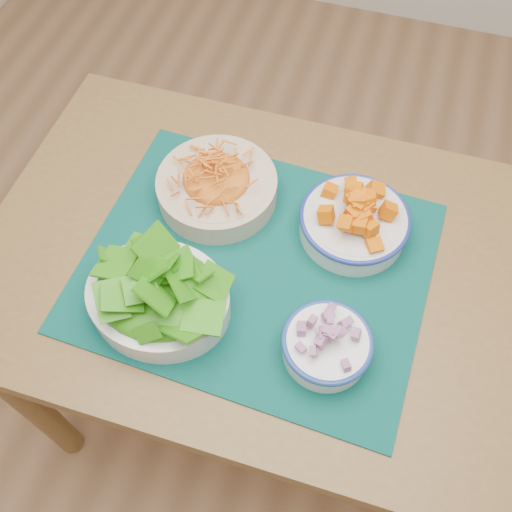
{
  "coord_description": "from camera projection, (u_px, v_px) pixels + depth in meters",
  "views": [
    {
      "loc": [
        0.08,
        -0.39,
        1.63
      ],
      "look_at": [
        -0.08,
        0.11,
        0.78
      ],
      "focal_mm": 40.0,
      "sensor_mm": 36.0,
      "label": 1
    }
  ],
  "objects": [
    {
      "name": "ground",
      "position": [
        270.0,
        442.0,
        1.6
      ],
      "size": [
        4.0,
        4.0,
        0.0
      ],
      "primitive_type": "plane",
      "color": "#AA7952",
      "rests_on": "ground"
    },
    {
      "name": "table",
      "position": [
        269.0,
        289.0,
        1.13
      ],
      "size": [
        1.07,
        0.72,
        0.75
      ],
      "rotation": [
        0.0,
        0.0,
        0.01
      ],
      "color": "brown",
      "rests_on": "ground"
    },
    {
      "name": "placemat",
      "position": [
        256.0,
        265.0,
        1.02
      ],
      "size": [
        0.62,
        0.52,
        0.0
      ],
      "primitive_type": "cube",
      "rotation": [
        0.0,
        0.0,
        -0.04
      ],
      "color": "#02302C",
      "rests_on": "table"
    },
    {
      "name": "carrot_bowl",
      "position": [
        217.0,
        182.0,
        1.07
      ],
      "size": [
        0.26,
        0.26,
        0.09
      ],
      "rotation": [
        0.0,
        0.0,
        0.15
      ],
      "color": "beige",
      "rests_on": "placemat"
    },
    {
      "name": "squash_bowl",
      "position": [
        355.0,
        218.0,
        1.02
      ],
      "size": [
        0.2,
        0.2,
        0.09
      ],
      "rotation": [
        0.0,
        0.0,
        0.03
      ],
      "color": "silver",
      "rests_on": "placemat"
    },
    {
      "name": "lettuce_bowl",
      "position": [
        157.0,
        292.0,
        0.93
      ],
      "size": [
        0.25,
        0.21,
        0.11
      ],
      "rotation": [
        0.0,
        0.0,
        -0.02
      ],
      "color": "silver",
      "rests_on": "placemat"
    },
    {
      "name": "onion_bowl",
      "position": [
        327.0,
        343.0,
        0.9
      ],
      "size": [
        0.17,
        0.17,
        0.08
      ],
      "rotation": [
        0.0,
        0.0,
        0.21
      ],
      "color": "white",
      "rests_on": "placemat"
    }
  ]
}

